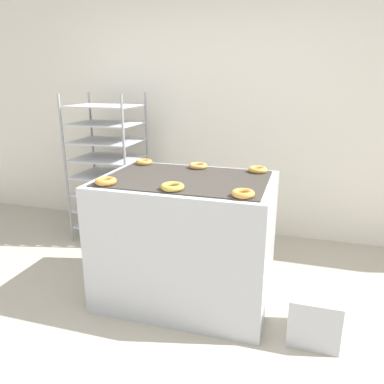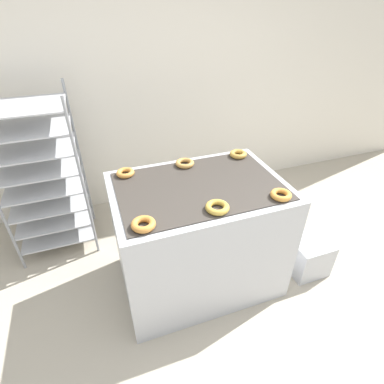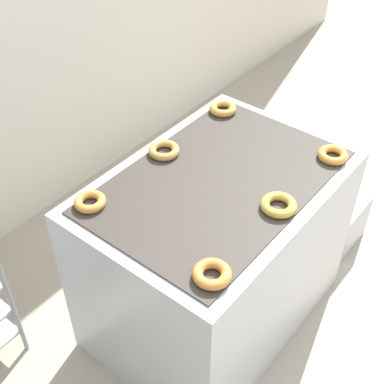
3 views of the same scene
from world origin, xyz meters
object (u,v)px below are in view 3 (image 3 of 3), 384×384
at_px(fryer_machine, 215,254).
at_px(donut_far_left, 90,202).
at_px(donut_near_right, 333,155).
at_px(glaze_bin, 334,218).
at_px(donut_far_center, 164,150).
at_px(donut_near_left, 212,274).
at_px(donut_near_center, 279,205).
at_px(donut_far_right, 223,108).

height_order(fryer_machine, donut_far_left, donut_far_left).
bearing_deg(donut_far_left, fryer_machine, -34.64).
bearing_deg(donut_near_right, fryer_machine, 145.38).
height_order(glaze_bin, donut_far_center, donut_far_center).
distance_m(fryer_machine, glaze_bin, 1.02).
bearing_deg(fryer_machine, donut_far_center, 90.34).
distance_m(donut_near_left, donut_far_center, 0.79).
xyz_separation_m(donut_near_left, donut_far_left, (-0.00, 0.64, -0.00)).
bearing_deg(donut_near_center, donut_far_center, 90.73).
relative_size(fryer_machine, glaze_bin, 3.80).
xyz_separation_m(fryer_machine, donut_far_right, (0.47, 0.32, 0.50)).
bearing_deg(donut_far_center, donut_far_left, 179.45).
distance_m(donut_near_right, donut_far_right, 0.64).
distance_m(fryer_machine, donut_far_center, 0.59).
distance_m(fryer_machine, donut_near_left, 0.75).
relative_size(donut_near_right, donut_far_right, 1.00).
bearing_deg(donut_far_center, glaze_bin, -30.30).
relative_size(fryer_machine, donut_near_right, 8.81).
xyz_separation_m(glaze_bin, donut_near_center, (-0.94, -0.07, 0.81)).
bearing_deg(donut_far_right, donut_far_left, 179.67).
relative_size(donut_near_right, donut_far_center, 0.96).
height_order(fryer_machine, donut_near_center, donut_near_center).
relative_size(donut_near_right, donut_far_left, 1.05).
bearing_deg(glaze_bin, donut_near_center, -175.60).
bearing_deg(donut_far_right, glaze_bin, -49.31).
relative_size(fryer_machine, donut_near_center, 8.16).
height_order(donut_near_left, donut_near_center, donut_near_left).
bearing_deg(donut_near_center, donut_near_right, -1.74).
bearing_deg(donut_near_center, donut_far_right, 53.41).
distance_m(glaze_bin, donut_near_center, 1.24).
bearing_deg(donut_near_left, donut_far_left, 90.21).
distance_m(glaze_bin, donut_near_right, 0.95).
height_order(donut_near_center, donut_far_right, same).
bearing_deg(donut_near_right, donut_near_left, 179.67).
height_order(glaze_bin, donut_far_left, donut_far_left).
height_order(glaze_bin, donut_far_right, donut_far_right).
bearing_deg(donut_far_right, donut_far_center, 179.89).
height_order(glaze_bin, donut_near_right, donut_near_right).
height_order(donut_near_left, donut_far_left, donut_near_left).
xyz_separation_m(fryer_machine, donut_near_right, (0.46, -0.32, 0.50)).
relative_size(glaze_bin, donut_near_left, 2.26).
xyz_separation_m(glaze_bin, donut_near_left, (-1.41, -0.08, 0.81)).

